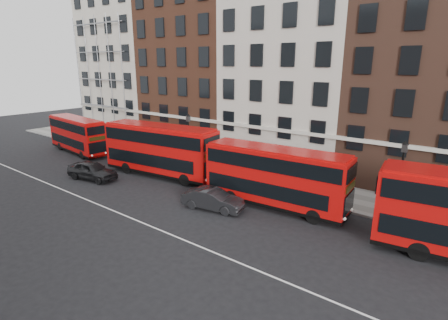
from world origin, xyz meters
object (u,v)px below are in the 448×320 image
Objects in this scene: car_rear at (92,170)px; car_front at (213,199)px; bus_b at (160,149)px; bus_a at (77,134)px; bus_c at (275,176)px.

car_front is at bearing -94.06° from car_rear.
car_rear reaches higher than car_front.
bus_b is at bearing 59.03° from car_front.
bus_a is 0.86× the size of bus_b.
bus_b is at bearing 6.11° from bus_a.
bus_a is 23.08m from car_front.
car_rear is at bearing 84.75° from car_front.
car_front is (8.78, -3.04, -1.81)m from bus_b.
bus_c is 4.74m from car_front.
bus_a is 0.93× the size of bus_c.
bus_b reaches higher than car_front.
car_rear is (-4.08, -4.53, -1.72)m from bus_b.
bus_b reaches higher than bus_c.
car_front is (12.86, 1.49, -0.08)m from car_rear.
car_rear is (9.97, -4.54, -1.37)m from bus_a.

